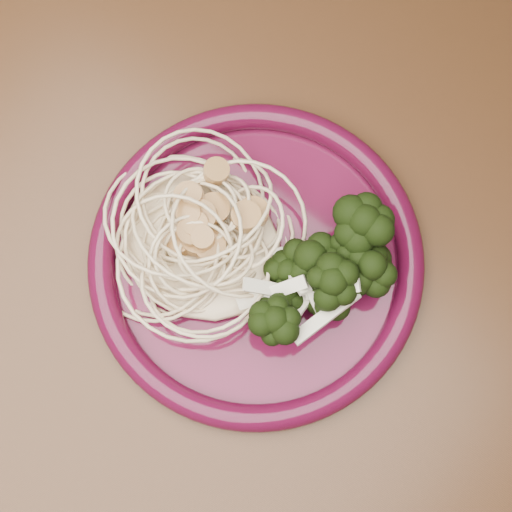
{
  "coord_description": "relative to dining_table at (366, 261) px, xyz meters",
  "views": [
    {
      "loc": [
        0.01,
        -0.17,
        1.24
      ],
      "look_at": [
        -0.06,
        -0.08,
        0.77
      ],
      "focal_mm": 50.0,
      "sensor_mm": 36.0,
      "label": 1
    }
  ],
  "objects": [
    {
      "name": "dinner_plate",
      "position": [
        -0.06,
        -0.08,
        0.11
      ],
      "size": [
        0.31,
        0.31,
        0.02
      ],
      "rotation": [
        0.0,
        0.0,
        0.39
      ],
      "color": "#490C24",
      "rests_on": "dining_table"
    },
    {
      "name": "scallop_cluster",
      "position": [
        -0.1,
        -0.09,
        0.15
      ],
      "size": [
        0.14,
        0.14,
        0.04
      ],
      "primitive_type": null,
      "rotation": [
        0.0,
        0.0,
        0.39
      ],
      "color": "#B17F42",
      "rests_on": "spaghetti_pile"
    },
    {
      "name": "dining_table",
      "position": [
        0.0,
        0.0,
        0.0
      ],
      "size": [
        1.2,
        0.8,
        0.75
      ],
      "color": "#472814",
      "rests_on": "ground"
    },
    {
      "name": "onion_garnish",
      "position": [
        -0.01,
        -0.06,
        0.15
      ],
      "size": [
        0.08,
        0.09,
        0.05
      ],
      "primitive_type": null,
      "rotation": [
        0.0,
        0.0,
        0.39
      ],
      "color": "beige",
      "rests_on": "broccoli_pile"
    },
    {
      "name": "spaghetti_pile",
      "position": [
        -0.1,
        -0.09,
        0.12
      ],
      "size": [
        0.15,
        0.14,
        0.03
      ],
      "primitive_type": "ellipsoid",
      "rotation": [
        0.0,
        0.0,
        0.39
      ],
      "color": "beige",
      "rests_on": "dinner_plate"
    },
    {
      "name": "broccoli_pile",
      "position": [
        -0.01,
        -0.06,
        0.13
      ],
      "size": [
        0.12,
        0.14,
        0.04
      ],
      "primitive_type": "ellipsoid",
      "rotation": [
        0.0,
        0.0,
        0.39
      ],
      "color": "black",
      "rests_on": "dinner_plate"
    }
  ]
}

